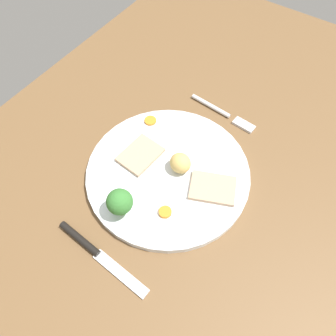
# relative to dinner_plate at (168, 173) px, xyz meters

# --- Properties ---
(dining_table) EXTENTS (1.20, 0.84, 0.04)m
(dining_table) POSITION_rel_dinner_plate_xyz_m (-0.03, 0.03, -0.02)
(dining_table) COLOR brown
(dining_table) RESTS_ON ground
(dinner_plate) EXTENTS (0.30, 0.30, 0.01)m
(dinner_plate) POSITION_rel_dinner_plate_xyz_m (0.00, 0.00, 0.00)
(dinner_plate) COLOR white
(dinner_plate) RESTS_ON dining_table
(meat_slice_main) EXTENTS (0.08, 0.10, 0.01)m
(meat_slice_main) POSITION_rel_dinner_plate_xyz_m (-0.01, 0.09, 0.01)
(meat_slice_main) COLOR tan
(meat_slice_main) RESTS_ON dinner_plate
(meat_slice_under) EXTENTS (0.08, 0.07, 0.01)m
(meat_slice_under) POSITION_rel_dinner_plate_xyz_m (0.00, -0.06, 0.01)
(meat_slice_under) COLOR tan
(meat_slice_under) RESTS_ON dinner_plate
(roast_potato_left) EXTENTS (0.05, 0.05, 0.04)m
(roast_potato_left) POSITION_rel_dinner_plate_xyz_m (-0.02, 0.02, 0.03)
(roast_potato_left) COLOR #D8B260
(roast_potato_left) RESTS_ON dinner_plate
(carrot_coin_front) EXTENTS (0.02, 0.02, 0.01)m
(carrot_coin_front) POSITION_rel_dinner_plate_xyz_m (0.07, 0.04, 0.01)
(carrot_coin_front) COLOR orange
(carrot_coin_front) RESTS_ON dinner_plate
(carrot_coin_back) EXTENTS (0.02, 0.02, 0.00)m
(carrot_coin_back) POSITION_rel_dinner_plate_xyz_m (-0.08, -0.10, 0.01)
(carrot_coin_back) COLOR orange
(carrot_coin_back) RESTS_ON dinner_plate
(broccoli_floret) EXTENTS (0.04, 0.04, 0.06)m
(broccoli_floret) POSITION_rel_dinner_plate_xyz_m (0.11, -0.02, 0.04)
(broccoli_floret) COLOR #8CB766
(broccoli_floret) RESTS_ON dinner_plate
(fork) EXTENTS (0.03, 0.15, 0.01)m
(fork) POSITION_rel_dinner_plate_xyz_m (-0.19, 0.01, -0.00)
(fork) COLOR silver
(fork) RESTS_ON dining_table
(knife) EXTENTS (0.03, 0.19, 0.01)m
(knife) POSITION_rel_dinner_plate_xyz_m (0.19, -0.02, -0.00)
(knife) COLOR black
(knife) RESTS_ON dining_table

